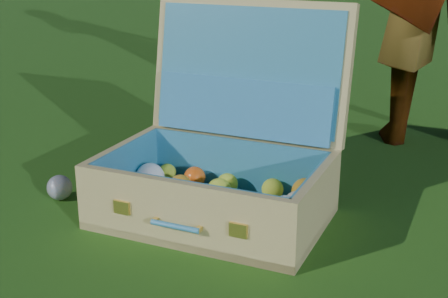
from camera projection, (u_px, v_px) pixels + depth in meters
ground at (263, 224)px, 1.77m from camera, size 60.00×60.00×0.00m
stray_ball at (60, 188)px, 1.93m from camera, size 0.08×0.08×0.08m
suitcase at (227, 155)px, 1.82m from camera, size 0.64×0.57×0.60m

